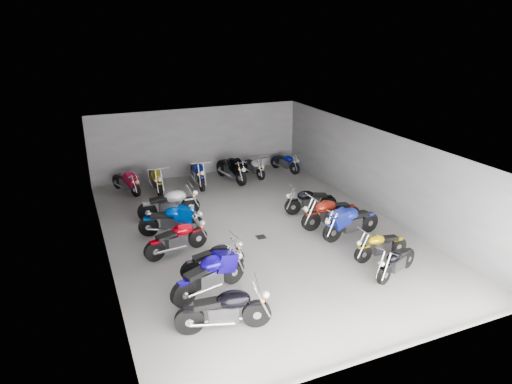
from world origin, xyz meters
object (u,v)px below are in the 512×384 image
motorcycle_left_b (210,275)px  motorcycle_right_c (351,222)px  motorcycle_left_c (214,259)px  motorcycle_right_a (396,261)px  drain_grate (261,237)px  motorcycle_right_e (310,201)px  motorcycle_left_e (172,221)px  motorcycle_back_c (198,173)px  motorcycle_right_b (380,245)px  motorcycle_right_d (330,213)px  motorcycle_back_a (126,182)px  motorcycle_left_d (177,239)px  motorcycle_back_e (253,167)px  motorcycle_back_f (285,162)px  motorcycle_back_b (156,179)px  motorcycle_left_a (225,310)px  motorcycle_left_f (170,204)px  motorcycle_back_d (231,169)px

motorcycle_left_b → motorcycle_right_c: (5.46, 1.46, -0.02)m
motorcycle_left_c → motorcycle_right_a: 5.28m
drain_grate → motorcycle_right_e: bearing=25.2°
motorcycle_left_e → motorcycle_back_c: (2.23, 4.58, 0.03)m
motorcycle_right_b → motorcycle_right_d: (-0.20, 2.61, 0.10)m
motorcycle_left_e → motorcycle_back_a: motorcycle_left_e is taller
motorcycle_left_d → motorcycle_back_e: motorcycle_left_d is taller
motorcycle_left_b → motorcycle_right_a: (5.24, -1.21, -0.11)m
motorcycle_back_c → motorcycle_back_f: 4.54m
motorcycle_left_d → motorcycle_back_e: size_ratio=1.12×
motorcycle_right_a → motorcycle_back_b: bearing=5.6°
motorcycle_right_e → motorcycle_back_b: bearing=56.4°
motorcycle_right_d → motorcycle_right_e: bearing=1.9°
motorcycle_left_d → motorcycle_back_b: motorcycle_back_b is taller
motorcycle_left_b → motorcycle_right_d: motorcycle_left_b is taller
motorcycle_right_d → motorcycle_back_c: motorcycle_back_c is taller
motorcycle_left_d → motorcycle_right_a: motorcycle_left_d is taller
drain_grate → motorcycle_left_a: size_ratio=0.14×
motorcycle_left_a → motorcycle_left_f: bearing=-169.4°
drain_grate → motorcycle_right_b: (2.81, -2.82, 0.45)m
motorcycle_left_c → motorcycle_right_c: 5.07m
motorcycle_left_a → motorcycle_right_c: bearing=131.8°
motorcycle_left_c → motorcycle_left_f: (-0.26, 4.53, 0.08)m
motorcycle_left_b → motorcycle_right_d: size_ratio=0.99×
motorcycle_back_d → motorcycle_right_c: bearing=91.8°
motorcycle_right_b → motorcycle_back_c: 9.36m
motorcycle_right_a → motorcycle_back_c: motorcycle_back_c is taller
motorcycle_left_e → motorcycle_right_b: bearing=71.1°
motorcycle_right_c → motorcycle_left_f: bearing=46.6°
motorcycle_left_e → motorcycle_back_c: size_ratio=0.92×
motorcycle_back_b → motorcycle_back_c: (1.89, 0.04, 0.02)m
motorcycle_right_b → motorcycle_left_f: bearing=42.4°
motorcycle_back_d → motorcycle_back_f: size_ratio=1.28×
motorcycle_left_e → motorcycle_right_c: 6.12m
motorcycle_right_d → motorcycle_left_d: bearing=89.0°
motorcycle_back_d → motorcycle_back_b: bearing=-11.6°
drain_grate → motorcycle_left_f: (-2.49, 2.86, 0.56)m
motorcycle_left_b → motorcycle_left_f: size_ratio=0.98×
motorcycle_left_b → motorcycle_back_a: motorcycle_left_b is taller
motorcycle_right_d → motorcycle_left_f: bearing=59.8°
motorcycle_back_b → motorcycle_left_f: bearing=88.7°
motorcycle_right_c → motorcycle_back_e: (-0.56, 7.28, -0.10)m
motorcycle_left_f → motorcycle_back_d: 4.70m
motorcycle_left_b → motorcycle_back_c: (2.12, 8.56, -0.00)m
motorcycle_right_e → motorcycle_right_d: bearing=-169.4°
motorcycle_back_e → motorcycle_back_f: size_ratio=1.03×
motorcycle_left_b → motorcycle_back_a: bearing=166.9°
motorcycle_left_d → motorcycle_left_f: 2.92m
motorcycle_left_b → motorcycle_back_b: 8.52m
motorcycle_right_c → motorcycle_back_d: 7.29m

